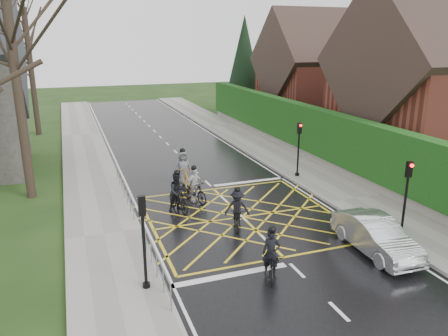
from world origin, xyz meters
TOP-DOWN VIEW (x-y plane):
  - ground at (0.00, 0.00)m, footprint 120.00×120.00m
  - road at (0.00, 0.00)m, footprint 9.00×80.00m
  - sidewalk_right at (6.00, 0.00)m, footprint 3.00×80.00m
  - sidewalk_left at (-6.00, 0.00)m, footprint 3.00×80.00m
  - stone_wall at (7.75, 6.00)m, footprint 0.50×38.00m
  - hedge at (7.75, 6.00)m, footprint 0.90×38.00m
  - house_near at (14.75, 4.00)m, footprint 11.80×9.80m
  - house_far at (14.75, 18.00)m, footprint 9.80×8.80m
  - conifer at (10.75, 26.00)m, footprint 4.60×4.60m
  - tree_near at (-9.00, 6.00)m, footprint 9.24×9.24m
  - tree_mid at (-10.00, 14.00)m, footprint 10.08×10.08m
  - tree_far at (-9.30, 22.00)m, footprint 8.40×8.40m
  - railing_south at (-4.65, -3.50)m, footprint 0.05×5.04m
  - railing_north at (-4.65, 4.00)m, footprint 0.05×6.04m
  - traffic_light_ne at (5.10, 4.20)m, footprint 0.24×0.31m
  - traffic_light_se at (5.10, -4.20)m, footprint 0.24×0.31m
  - traffic_light_sw at (-5.10, -4.50)m, footprint 0.24×0.31m
  - cyclist_rear at (-0.98, -5.00)m, footprint 1.35×1.94m
  - cyclist_back at (-2.50, 1.71)m, footprint 1.00×2.04m
  - cyclist_mid at (-0.59, -0.90)m, footprint 1.22×1.93m
  - cyclist_front at (-1.46, 2.56)m, footprint 1.13×1.91m
  - cyclist_lead at (-1.32, 5.22)m, footprint 0.94×2.14m
  - car at (3.41, -4.74)m, footprint 1.55×4.09m

SIDE VIEW (x-z plane):
  - ground at x=0.00m, z-range 0.00..0.00m
  - road at x=0.00m, z-range 0.00..0.01m
  - sidewalk_right at x=6.00m, z-range 0.00..0.15m
  - sidewalk_left at x=-6.00m, z-range 0.00..0.15m
  - stone_wall at x=7.75m, z-range 0.00..0.70m
  - cyclist_rear at x=-0.98m, z-range -0.31..1.48m
  - cyclist_mid at x=-0.59m, z-range -0.24..1.54m
  - car at x=3.41m, z-range 0.00..1.33m
  - cyclist_front at x=-1.46m, z-range -0.24..1.61m
  - cyclist_lead at x=-1.32m, z-range -0.32..1.74m
  - cyclist_back at x=-2.50m, z-range -0.24..1.73m
  - railing_south at x=-4.65m, z-range 0.27..1.29m
  - railing_north at x=-4.65m, z-range 0.27..1.30m
  - traffic_light_ne at x=5.10m, z-range 0.06..3.27m
  - traffic_light_se at x=5.10m, z-range 0.06..3.27m
  - traffic_light_sw at x=-5.10m, z-range 0.06..3.27m
  - hedge at x=7.75m, z-range 0.70..3.50m
  - house_far at x=14.75m, z-range -0.79..9.51m
  - house_near at x=14.75m, z-range -0.92..10.38m
  - conifer at x=10.75m, z-range -0.01..9.99m
  - tree_far at x=-9.30m, z-range 1.99..12.39m
  - tree_near at x=-9.00m, z-range 2.19..13.63m
  - tree_mid at x=-10.00m, z-range 2.39..14.87m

